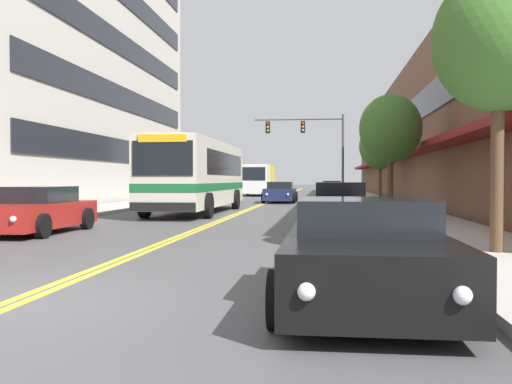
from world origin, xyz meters
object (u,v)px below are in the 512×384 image
Objects in this scene: box_truck at (258,179)px; fire_hydrant at (420,221)px; car_dark_grey_parked_right_end at (340,205)px; traffic_signal_mast at (312,138)px; car_champagne_parked_right_mid at (331,189)px; street_tree_right_mid at (390,129)px; city_bus at (198,173)px; car_navy_moving_lead at (280,193)px; car_slate_blue_parked_right_far at (334,193)px; car_red_parked_left_mid at (35,211)px; street_tree_right_far at (380,146)px; street_tree_right_near at (498,41)px; car_black_parked_right_foreground at (365,254)px; car_white_parked_left_near at (198,193)px.

box_truck reaches higher than fire_hydrant.
traffic_signal_mast reaches higher than car_dark_grey_parked_right_end.
box_truck is 1.01× the size of traffic_signal_mast.
car_champagne_parked_right_mid is 0.97× the size of street_tree_right_mid.
city_bus is 8.78m from street_tree_right_mid.
street_tree_right_mid is (3.59, -21.71, -1.20)m from traffic_signal_mast.
city_bus is 2.37× the size of car_dark_grey_parked_right_end.
car_slate_blue_parked_right_far is at bearing 55.16° from car_navy_moving_lead.
street_tree_right_far reaches higher than car_red_parked_left_mid.
car_black_parked_right_foreground is at bearing -123.65° from street_tree_right_near.
car_dark_grey_parked_right_end reaches higher than fire_hydrant.
street_tree_right_far is (4.38, -9.07, -1.18)m from traffic_signal_mast.
street_tree_right_far is (6.29, -1.18, 2.91)m from car_navy_moving_lead.
car_slate_blue_parked_right_far is at bearing 35.11° from car_white_parked_left_near.
box_truck is at bearing 90.94° from city_bus.
car_black_parked_right_foreground is 0.96× the size of car_slate_blue_parked_right_far.
fire_hydrant is at bearing -78.05° from car_navy_moving_lead.
street_tree_right_mid is at bearing 87.44° from fire_hydrant.
car_red_parked_left_mid reaches higher than car_slate_blue_parked_right_far.
car_black_parked_right_foreground is 6.00m from street_tree_right_near.
street_tree_right_far is at bearing 86.85° from fire_hydrant.
car_red_parked_left_mid is at bearing -89.92° from car_white_parked_left_near.
car_white_parked_left_near is at bearing -168.26° from car_navy_moving_lead.
street_tree_right_mid is at bearing -85.65° from car_champagne_parked_right_mid.
traffic_signal_mast is at bearing -108.62° from car_champagne_parked_right_mid.
car_navy_moving_lead is at bearing -124.84° from car_slate_blue_parked_right_far.
car_navy_moving_lead is at bearing 76.32° from city_bus.
street_tree_right_far reaches higher than car_dark_grey_parked_right_end.
car_black_parked_right_foreground is at bearing -95.79° from street_tree_right_far.
street_tree_right_near is at bearing -83.03° from traffic_signal_mast.
car_dark_grey_parked_right_end is (6.22, -6.57, -1.14)m from city_bus.
street_tree_right_mid is (2.12, 4.47, 2.89)m from car_dark_grey_parked_right_end.
city_bus is 14.06m from street_tree_right_far.
car_slate_blue_parked_right_far is 0.94× the size of car_dark_grey_parked_right_end.
street_tree_right_mid reaches higher than fire_hydrant.
street_tree_right_far is 22.89m from fire_hydrant.
car_white_parked_left_near reaches higher than car_navy_moving_lead.
car_black_parked_right_foreground is 0.94× the size of car_champagne_parked_right_mid.
car_navy_moving_lead is 0.93× the size of street_tree_right_near.
traffic_signal_mast is at bearing 76.43° from car_navy_moving_lead.
car_champagne_parked_right_mid is at bearing 75.92° from car_red_parked_left_mid.
city_bus is 2.40× the size of street_tree_right_mid.
city_bus is 2.52× the size of car_slate_blue_parked_right_far.
car_dark_grey_parked_right_end is at bearing 89.92° from car_black_parked_right_foreground.
car_dark_grey_parked_right_end reaches higher than car_white_parked_left_near.
street_tree_right_far is (11.53, -0.09, 2.91)m from car_white_parked_left_near.
street_tree_right_mid is (8.79, -29.43, 2.00)m from box_truck.
box_truck is at bearing 155.87° from car_champagne_parked_right_mid.
street_tree_right_near reaches higher than city_bus.
car_navy_moving_lead is (-3.54, -5.08, 0.10)m from car_slate_blue_parked_right_far.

